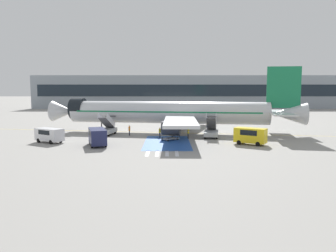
{
  "coord_description": "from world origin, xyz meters",
  "views": [
    {
      "loc": [
        0.97,
        -59.8,
        7.86
      ],
      "look_at": [
        0.76,
        -4.21,
        1.6
      ],
      "focal_mm": 35.0,
      "sensor_mm": 36.0,
      "label": 1
    }
  ],
  "objects": [
    {
      "name": "ground_crew_1",
      "position": [
        4.21,
        -8.02,
        1.0
      ],
      "size": [
        0.3,
        0.46,
        1.74
      ],
      "rotation": [
        0.0,
        0.0,
        1.75
      ],
      "color": "#2D2D33",
      "rests_on": "ground_plane"
    },
    {
      "name": "apron_walkway_bar_2",
      "position": [
        0.85,
        -20.23,
        0.0
      ],
      "size": [
        0.44,
        3.6,
        0.01
      ],
      "primitive_type": "cube",
      "color": "silver",
      "rests_on": "ground_plane"
    },
    {
      "name": "apron_leadline_yellow",
      "position": [
        0.85,
        -0.89,
        0.0
      ],
      "size": [
        78.72,
        13.19,
        0.01
      ],
      "primitive_type": "cube",
      "rotation": [
        0.0,
        0.0,
        1.41
      ],
      "color": "gold",
      "rests_on": "ground_plane"
    },
    {
      "name": "fuel_tanker",
      "position": [
        6.8,
        21.41,
        1.85
      ],
      "size": [
        9.33,
        3.42,
        3.64
      ],
      "rotation": [
        0.0,
        0.0,
        1.47
      ],
      "color": "#38383D",
      "rests_on": "ground_plane"
    },
    {
      "name": "service_van_1",
      "position": [
        -8.87,
        -14.71,
        1.41
      ],
      "size": [
        3.47,
        5.27,
        2.38
      ],
      "rotation": [
        0.0,
        0.0,
        0.31
      ],
      "color": "#1E234C",
      "rests_on": "ground_plane"
    },
    {
      "name": "apron_walkway_bar_1",
      "position": [
        -0.35,
        -20.23,
        0.0
      ],
      "size": [
        0.44,
        3.6,
        0.01
      ],
      "primitive_type": "cube",
      "color": "silver",
      "rests_on": "ground_plane"
    },
    {
      "name": "ground_crew_2",
      "position": [
        -0.37,
        -6.86,
        0.93
      ],
      "size": [
        0.35,
        0.48,
        1.63
      ],
      "rotation": [
        0.0,
        0.0,
        4.41
      ],
      "color": "#191E38",
      "rests_on": "ground_plane"
    },
    {
      "name": "ground_crew_0",
      "position": [
        -5.59,
        -4.67,
        1.02
      ],
      "size": [
        0.28,
        0.46,
        1.77
      ],
      "rotation": [
        0.0,
        0.0,
        4.58
      ],
      "color": "#2D2D33",
      "rests_on": "ground_plane"
    },
    {
      "name": "service_van_2",
      "position": [
        12.67,
        -13.81,
        1.41
      ],
      "size": [
        4.66,
        3.84,
        2.38
      ],
      "rotation": [
        0.0,
        0.0,
        4.15
      ],
      "color": "yellow",
      "rests_on": "ground_plane"
    },
    {
      "name": "service_van_0",
      "position": [
        -16.54,
        -12.02,
        1.27
      ],
      "size": [
        4.76,
        3.92,
        2.11
      ],
      "rotation": [
        0.0,
        0.0,
        4.17
      ],
      "color": "silver",
      "rests_on": "ground_plane"
    },
    {
      "name": "boarding_stairs_aft",
      "position": [
        8.05,
        -6.67,
        1.01
      ],
      "size": [
        2.95,
        5.47,
        4.17
      ],
      "rotation": [
        0.0,
        0.0,
        -0.16
      ],
      "color": "#ADB2BA",
      "rests_on": "ground_plane"
    },
    {
      "name": "airliner",
      "position": [
        1.53,
        -1.0,
        3.67
      ],
      "size": [
        46.06,
        35.93,
        11.67
      ],
      "rotation": [
        0.0,
        0.0,
        1.41
      ],
      "color": "silver",
      "rests_on": "ground_plane"
    },
    {
      "name": "baggage_cart",
      "position": [
        1.29,
        -9.59,
        0.26
      ],
      "size": [
        2.94,
        2.85,
        0.87
      ],
      "rotation": [
        0.0,
        0.0,
        2.3
      ],
      "color": "gray",
      "rests_on": "ground_plane"
    },
    {
      "name": "apron_walkway_bar_3",
      "position": [
        2.05,
        -20.23,
        0.0
      ],
      "size": [
        0.44,
        3.6,
        0.01
      ],
      "primitive_type": "cube",
      "color": "silver",
      "rests_on": "ground_plane"
    },
    {
      "name": "ground_crew_3",
      "position": [
        2.8,
        -5.18,
        0.96
      ],
      "size": [
        0.49,
        0.38,
        1.68
      ],
      "rotation": [
        0.0,
        0.0,
        2.75
      ],
      "color": "black",
      "rests_on": "ground_plane"
    },
    {
      "name": "ground_plane",
      "position": [
        0.0,
        0.0,
        0.0
      ],
      "size": [
        600.0,
        600.0,
        0.0
      ],
      "primitive_type": "plane",
      "color": "gray"
    },
    {
      "name": "terminal_building",
      "position": [
        13.95,
        77.38,
        6.69
      ],
      "size": [
        135.73,
        12.1,
        13.37
      ],
      "color": "#89939E",
      "rests_on": "ground_plane"
    },
    {
      "name": "apron_stand_patch_blue",
      "position": [
        0.85,
        -11.92,
        0.0
      ],
      "size": [
        6.72,
        13.6,
        0.01
      ],
      "primitive_type": "cube",
      "color": "#2856A8",
      "rests_on": "ground_plane"
    },
    {
      "name": "apron_walkway_bar_0",
      "position": [
        -1.55,
        -20.23,
        0.0
      ],
      "size": [
        0.44,
        3.6,
        0.01
      ],
      "primitive_type": "cube",
      "color": "silver",
      "rests_on": "ground_plane"
    },
    {
      "name": "boarding_stairs_forward",
      "position": [
        -9.59,
        -3.76,
        0.98
      ],
      "size": [
        2.95,
        5.47,
        3.96
      ],
      "rotation": [
        0.0,
        0.0,
        -0.16
      ],
      "color": "#ADB2BA",
      "rests_on": "ground_plane"
    }
  ]
}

